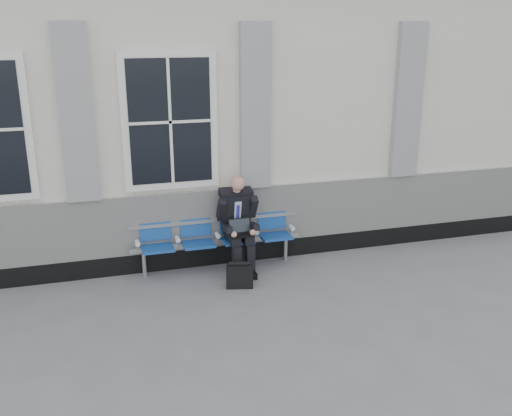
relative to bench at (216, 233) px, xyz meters
name	(u,v)px	position (x,y,z in m)	size (l,w,h in m)	color
ground	(166,316)	(-0.96, -1.32, -0.55)	(70.00, 70.00, 0.00)	slate
station_building	(132,106)	(-0.97, 2.15, 1.67)	(14.40, 4.40, 4.49)	silver
bench	(216,233)	(0.00, 0.00, 0.00)	(2.60, 0.47, 0.91)	#9EA0A3
businessman	(238,220)	(0.30, -0.14, 0.23)	(0.59, 0.80, 1.46)	black
briefcase	(240,276)	(0.16, -0.77, -0.37)	(0.40, 0.25, 0.39)	black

